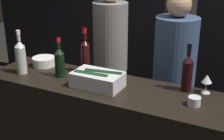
% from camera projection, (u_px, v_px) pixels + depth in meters
% --- Properties ---
extents(ice_bin_with_bottles, '(0.36, 0.22, 0.12)m').
position_uv_depth(ice_bin_with_bottles, '(98.00, 79.00, 2.26)').
color(ice_bin_with_bottles, silver).
rests_on(ice_bin_with_bottles, bar_counter).
extents(bowl_white, '(0.20, 0.20, 0.07)m').
position_uv_depth(bowl_white, '(44.00, 61.00, 2.69)').
color(bowl_white, silver).
rests_on(bowl_white, bar_counter).
extents(wine_glass, '(0.07, 0.07, 0.14)m').
position_uv_depth(wine_glass, '(207.00, 80.00, 2.14)').
color(wine_glass, silver).
rests_on(wine_glass, bar_counter).
extents(candle_votive, '(0.08, 0.08, 0.06)m').
position_uv_depth(candle_votive, '(194.00, 101.00, 2.00)').
color(candle_votive, silver).
rests_on(candle_votive, bar_counter).
extents(red_wine_bottle_black_foil, '(0.07, 0.07, 0.34)m').
position_uv_depth(red_wine_bottle_black_foil, '(187.00, 72.00, 2.17)').
color(red_wine_bottle_black_foil, black).
rests_on(red_wine_bottle_black_foil, bar_counter).
extents(red_wine_bottle_tall, '(0.07, 0.07, 0.37)m').
position_uv_depth(red_wine_bottle_tall, '(85.00, 54.00, 2.50)').
color(red_wine_bottle_tall, black).
rests_on(red_wine_bottle_tall, bar_counter).
extents(white_wine_bottle, '(0.08, 0.08, 0.36)m').
position_uv_depth(white_wine_bottle, '(21.00, 56.00, 2.48)').
color(white_wine_bottle, '#B2B7AD').
rests_on(white_wine_bottle, bar_counter).
extents(red_wine_bottle_burgundy, '(0.08, 0.08, 0.32)m').
position_uv_depth(red_wine_bottle_burgundy, '(59.00, 61.00, 2.42)').
color(red_wine_bottle_burgundy, black).
rests_on(red_wine_bottle_burgundy, bar_counter).
extents(person_in_hoodie, '(0.36, 0.36, 1.70)m').
position_uv_depth(person_in_hoodie, '(110.00, 54.00, 3.31)').
color(person_in_hoodie, black).
rests_on(person_in_hoodie, ground_plane).
extents(person_blond_tee, '(0.38, 0.38, 1.66)m').
position_uv_depth(person_blond_tee, '(174.00, 75.00, 2.82)').
color(person_blond_tee, black).
rests_on(person_blond_tee, ground_plane).
extents(person_grey_polo, '(0.33, 0.33, 1.81)m').
position_uv_depth(person_grey_polo, '(177.00, 46.00, 3.32)').
color(person_grey_polo, black).
rests_on(person_grey_polo, ground_plane).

